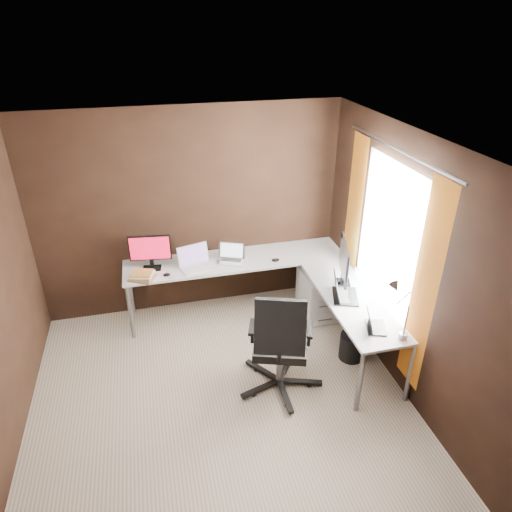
# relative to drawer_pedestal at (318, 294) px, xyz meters

# --- Properties ---
(room) EXTENTS (3.60, 3.60, 2.50)m
(room) POSITION_rel_drawer_pedestal_xyz_m (-1.09, -1.08, 0.98)
(room) COLOR beige
(room) RESTS_ON ground
(desk) EXTENTS (2.65, 2.25, 0.73)m
(desk) POSITION_rel_drawer_pedestal_xyz_m (-0.59, -0.11, 0.38)
(desk) COLOR white
(desk) RESTS_ON ground
(drawer_pedestal) EXTENTS (0.42, 0.50, 0.60)m
(drawer_pedestal) POSITION_rel_drawer_pedestal_xyz_m (0.00, 0.00, 0.00)
(drawer_pedestal) COLOR white
(drawer_pedestal) RESTS_ON ground
(monitor_left) EXTENTS (0.47, 0.16, 0.41)m
(monitor_left) POSITION_rel_drawer_pedestal_xyz_m (-1.94, 0.37, 0.66)
(monitor_left) COLOR black
(monitor_left) RESTS_ON desk
(monitor_right) EXTENTS (0.23, 0.58, 0.49)m
(monitor_right) POSITION_rel_drawer_pedestal_xyz_m (0.05, -0.49, 0.71)
(monitor_right) COLOR black
(monitor_right) RESTS_ON desk
(laptop_white) EXTENTS (0.43, 0.36, 0.25)m
(laptop_white) POSITION_rel_drawer_pedestal_xyz_m (-1.44, 0.29, 0.48)
(laptop_white) COLOR white
(laptop_white) RESTS_ON desk
(laptop_silver) EXTENTS (0.37, 0.33, 0.21)m
(laptop_silver) POSITION_rel_drawer_pedestal_xyz_m (-1.02, 0.33, 0.48)
(laptop_silver) COLOR silver
(laptop_silver) RESTS_ON desk
(laptop_black_big) EXTENTS (0.36, 0.42, 0.24)m
(laptop_black_big) POSITION_rel_drawer_pedestal_xyz_m (-0.05, -0.72, 0.48)
(laptop_black_big) COLOR black
(laptop_black_big) RESTS_ON desk
(laptop_black_small) EXTENTS (0.25, 0.29, 0.17)m
(laptop_black_small) POSITION_rel_drawer_pedestal_xyz_m (0.03, -1.29, 0.47)
(laptop_black_small) COLOR black
(laptop_black_small) RESTS_ON desk
(book_stack) EXTENTS (0.33, 0.31, 0.08)m
(book_stack) POSITION_rel_drawer_pedestal_xyz_m (-2.06, 0.15, 0.47)
(book_stack) COLOR #906E4D
(book_stack) RESTS_ON desk
(mouse_left) EXTENTS (0.09, 0.06, 0.03)m
(mouse_left) POSITION_rel_drawer_pedestal_xyz_m (-1.79, 0.15, 0.45)
(mouse_left) COLOR black
(mouse_left) RESTS_ON desk
(mouse_corner) EXTENTS (0.11, 0.08, 0.04)m
(mouse_corner) POSITION_rel_drawer_pedestal_xyz_m (-0.51, 0.18, 0.45)
(mouse_corner) COLOR black
(mouse_corner) RESTS_ON desk
(desk_lamp) EXTENTS (0.19, 0.22, 0.57)m
(desk_lamp) POSITION_rel_drawer_pedestal_xyz_m (0.15, -1.44, 0.79)
(desk_lamp) COLOR slate
(desk_lamp) RESTS_ON desk
(office_chair) EXTENTS (0.66, 0.69, 1.17)m
(office_chair) POSITION_rel_drawer_pedestal_xyz_m (-0.82, -1.09, 0.04)
(office_chair) COLOR black
(office_chair) RESTS_ON ground
(wastebasket) EXTENTS (0.32, 0.32, 0.30)m
(wastebasket) POSITION_rel_drawer_pedestal_xyz_m (0.07, -0.85, -0.15)
(wastebasket) COLOR black
(wastebasket) RESTS_ON ground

